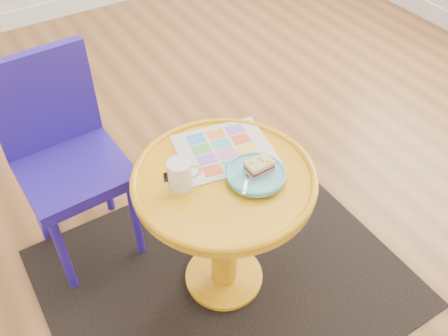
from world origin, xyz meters
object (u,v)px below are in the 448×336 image
mug (180,174)px  chair (64,150)px  newspaper (224,150)px  plate (256,175)px  side_table (224,210)px

mug → chair: bearing=134.2°
newspaper → mug: (-0.20, -0.07, 0.05)m
newspaper → mug: mug is taller
chair → mug: chair is taller
chair → newspaper: size_ratio=2.70×
mug → plate: bearing=-7.9°
side_table → plate: plate is taller
chair → newspaper: (0.44, -0.39, 0.09)m
side_table → newspaper: newspaper is taller
mug → side_table: bearing=0.6°
newspaper → mug: 0.22m
newspaper → plate: 0.17m
plate → chair: bearing=129.2°
side_table → newspaper: (0.07, 0.11, 0.16)m
side_table → plate: 0.20m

